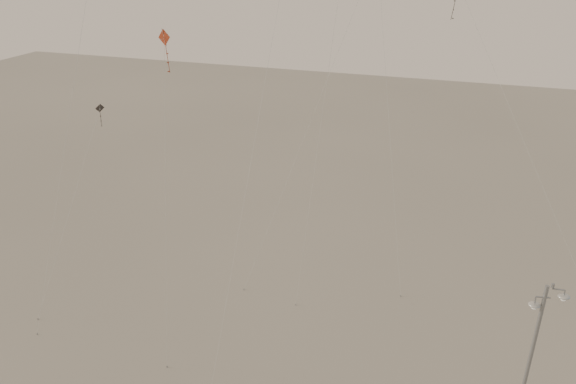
% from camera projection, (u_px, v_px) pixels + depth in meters
% --- Properties ---
extents(street_lamp, '(1.61, 0.67, 8.53)m').
position_uv_depth(street_lamp, '(531.00, 361.00, 28.38)').
color(street_lamp, gray).
rests_on(street_lamp, ground).
extents(kite_1, '(1.87, 10.27, 25.54)m').
position_uv_depth(kite_1, '(279.00, 5.00, 28.98)').
color(kite_1, '#292422').
rests_on(kite_1, ground).
extents(kite_3, '(1.52, 0.61, 18.21)m').
position_uv_depth(kite_3, '(165.00, 116.00, 29.69)').
color(kite_3, maroon).
rests_on(kite_3, ground).
extents(kite_4, '(11.26, 4.17, 20.18)m').
position_uv_depth(kite_4, '(509.00, 109.00, 29.40)').
color(kite_4, '#292422').
rests_on(kite_4, ground).
extents(kite_6, '(2.12, 6.32, 12.28)m').
position_uv_depth(kite_6, '(84.00, 163.00, 39.61)').
color(kite_6, '#292422').
rests_on(kite_6, ground).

